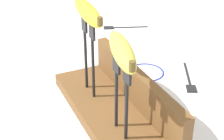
{
  "coord_description": "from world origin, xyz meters",
  "views": [
    {
      "loc": [
        0.6,
        -0.28,
        0.5
      ],
      "look_at": [
        0.0,
        0.0,
        0.13
      ],
      "focal_mm": 56.45,
      "sensor_mm": 36.0,
      "label": 1
    }
  ],
  "objects_px": {
    "fork_fallen_near": "(119,27)",
    "fork_fallen_far": "(189,80)",
    "banana_raised_left": "(88,12)",
    "wire_coil": "(146,72)",
    "fork_stand_left": "(89,51)",
    "banana_raised_right": "(122,51)",
    "fork_stand_right": "(121,91)"
  },
  "relations": [
    {
      "from": "fork_fallen_far",
      "to": "banana_raised_right",
      "type": "bearing_deg",
      "value": -62.52
    },
    {
      "from": "wire_coil",
      "to": "banana_raised_right",
      "type": "bearing_deg",
      "value": -39.45
    },
    {
      "from": "fork_stand_left",
      "to": "fork_fallen_far",
      "type": "relative_size",
      "value": 1.23
    },
    {
      "from": "fork_stand_left",
      "to": "banana_raised_right",
      "type": "xyz_separation_m",
      "value": [
        0.17,
        0.0,
        0.08
      ]
    },
    {
      "from": "fork_fallen_far",
      "to": "wire_coil",
      "type": "height_order",
      "value": "fork_fallen_far"
    },
    {
      "from": "banana_raised_right",
      "to": "banana_raised_left",
      "type": "bearing_deg",
      "value": -180.0
    },
    {
      "from": "banana_raised_left",
      "to": "wire_coil",
      "type": "xyz_separation_m",
      "value": [
        -0.07,
        0.2,
        -0.23
      ]
    },
    {
      "from": "banana_raised_left",
      "to": "fork_fallen_far",
      "type": "distance_m",
      "value": 0.37
    },
    {
      "from": "fork_fallen_near",
      "to": "fork_fallen_far",
      "type": "xyz_separation_m",
      "value": [
        0.43,
        0.01,
        -0.0
      ]
    },
    {
      "from": "fork_stand_left",
      "to": "fork_fallen_near",
      "type": "bearing_deg",
      "value": 145.68
    },
    {
      "from": "fork_stand_right",
      "to": "banana_raised_left",
      "type": "bearing_deg",
      "value": 180.0
    },
    {
      "from": "wire_coil",
      "to": "fork_fallen_far",
      "type": "bearing_deg",
      "value": 41.39
    },
    {
      "from": "fork_stand_left",
      "to": "fork_fallen_far",
      "type": "height_order",
      "value": "fork_stand_left"
    },
    {
      "from": "banana_raised_right",
      "to": "fork_stand_right",
      "type": "bearing_deg",
      "value": -13.87
    },
    {
      "from": "fork_fallen_far",
      "to": "wire_coil",
      "type": "relative_size",
      "value": 1.43
    },
    {
      "from": "fork_stand_left",
      "to": "banana_raised_left",
      "type": "height_order",
      "value": "banana_raised_left"
    },
    {
      "from": "fork_stand_right",
      "to": "banana_raised_right",
      "type": "relative_size",
      "value": 1.0
    },
    {
      "from": "banana_raised_left",
      "to": "wire_coil",
      "type": "relative_size",
      "value": 1.7
    },
    {
      "from": "fork_fallen_near",
      "to": "banana_raised_right",
      "type": "bearing_deg",
      "value": -25.65
    },
    {
      "from": "fork_fallen_far",
      "to": "banana_raised_left",
      "type": "bearing_deg",
      "value": -94.85
    },
    {
      "from": "fork_stand_right",
      "to": "banana_raised_left",
      "type": "height_order",
      "value": "banana_raised_left"
    },
    {
      "from": "banana_raised_right",
      "to": "wire_coil",
      "type": "bearing_deg",
      "value": 140.55
    },
    {
      "from": "fork_fallen_near",
      "to": "fork_fallen_far",
      "type": "height_order",
      "value": "same"
    },
    {
      "from": "banana_raised_left",
      "to": "fork_fallen_near",
      "type": "bearing_deg",
      "value": 145.67
    },
    {
      "from": "banana_raised_left",
      "to": "fork_fallen_near",
      "type": "height_order",
      "value": "banana_raised_left"
    },
    {
      "from": "fork_fallen_near",
      "to": "fork_fallen_far",
      "type": "relative_size",
      "value": 1.05
    },
    {
      "from": "fork_stand_right",
      "to": "fork_fallen_far",
      "type": "xyz_separation_m",
      "value": [
        -0.15,
        0.28,
        -0.13
      ]
    },
    {
      "from": "banana_raised_right",
      "to": "fork_fallen_near",
      "type": "distance_m",
      "value": 0.68
    },
    {
      "from": "banana_raised_left",
      "to": "wire_coil",
      "type": "height_order",
      "value": "banana_raised_left"
    },
    {
      "from": "fork_fallen_near",
      "to": "wire_coil",
      "type": "bearing_deg",
      "value": -13.08
    },
    {
      "from": "fork_fallen_far",
      "to": "wire_coil",
      "type": "xyz_separation_m",
      "value": [
        -0.1,
        -0.08,
        -0.0
      ]
    },
    {
      "from": "banana_raised_right",
      "to": "wire_coil",
      "type": "relative_size",
      "value": 1.58
    }
  ]
}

